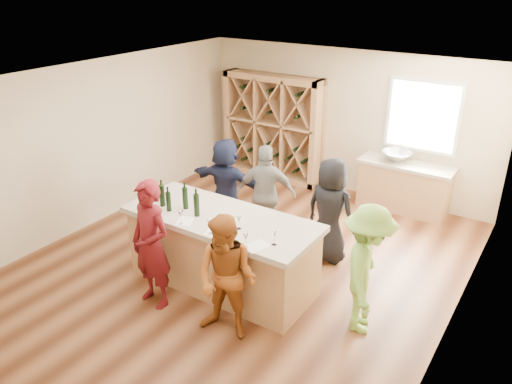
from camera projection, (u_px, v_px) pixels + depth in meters
The scene contains 33 objects.
floor at pixel (243, 266), 7.69m from camera, with size 6.00×7.00×0.10m, color brown.
ceiling at pixel (241, 77), 6.51m from camera, with size 6.00×7.00×0.10m, color white.
wall_back at pixel (345, 121), 9.80m from camera, with size 6.00×0.10×2.80m, color beige.
wall_front at pixel (13, 308), 4.39m from camera, with size 6.00×0.10×2.80m, color beige.
wall_left at pixel (98, 142), 8.63m from camera, with size 0.10×7.00×2.80m, color beige.
wall_right at pixel (467, 237), 5.57m from camera, with size 0.10×7.00×2.80m, color beige.
window_frame at pixel (423, 116), 8.85m from camera, with size 1.30×0.06×1.30m, color white.
window_pane at pixel (422, 117), 8.82m from camera, with size 1.18×0.01×1.18m, color white.
wine_rack at pixel (273, 127), 10.47m from camera, with size 2.20×0.45×2.20m, color tan.
back_counter_base at pixel (404, 188), 9.23m from camera, with size 1.60×0.58×0.86m, color tan.
back_counter_top at pixel (407, 165), 9.04m from camera, with size 1.70×0.62×0.06m, color #BAAD99.
sink at pixel (397, 156), 9.09m from camera, with size 0.54×0.54×0.19m, color silver.
faucet at pixel (400, 151), 9.21m from camera, with size 0.02×0.02×0.30m, color silver.
tasting_counter_base at pixel (222, 253), 6.98m from camera, with size 2.60×1.00×1.00m, color tan.
tasting_counter_top at pixel (221, 219), 6.76m from camera, with size 2.72×1.12×0.08m, color #BAAD99.
wine_bottle_a at pixel (162, 196), 6.98m from camera, with size 0.08×0.08×0.31m, color black.
wine_bottle_b at pixel (168, 202), 6.84m from camera, with size 0.07×0.07×0.28m, color black.
wine_bottle_c at pixel (185, 198), 6.90m from camera, with size 0.08×0.08×0.31m, color black.
wine_bottle_e at pixel (197, 205), 6.69m from camera, with size 0.08×0.08×0.31m, color black.
wine_glass_a at pixel (181, 218), 6.49m from camera, with size 0.07×0.07×0.19m, color white.
wine_glass_b at pixel (210, 227), 6.25m from camera, with size 0.07×0.07×0.19m, color white.
wine_glass_c at pixel (246, 241), 5.95m from camera, with size 0.07×0.07×0.17m, color white.
wine_glass_d at pixel (239, 223), 6.38m from camera, with size 0.06×0.06×0.17m, color white.
wine_glass_e at pixel (274, 239), 6.01m from camera, with size 0.06×0.06×0.17m, color white.
tasting_menu_a at pixel (185, 221), 6.61m from camera, with size 0.20×0.28×0.00m, color white.
tasting_menu_b at pixel (217, 231), 6.36m from camera, with size 0.23×0.31×0.00m, color white.
tasting_menu_c at pixel (256, 246), 6.01m from camera, with size 0.22×0.30×0.00m, color white.
person_near_left at pixel (151, 245), 6.43m from camera, with size 0.64×0.47×1.76m, color #590F14.
person_near_right at pixel (227, 278), 5.88m from camera, with size 0.78×0.43×1.60m, color #994C19.
person_server at pixel (367, 270), 5.97m from camera, with size 1.08×0.50×1.68m, color #8CC64C.
person_far_mid at pixel (266, 194), 8.01m from camera, with size 0.97×0.50×1.65m, color slate.
person_far_right at pixel (330, 211), 7.47m from camera, with size 0.81×0.53×1.65m, color black.
person_far_left at pixel (226, 183), 8.50m from camera, with size 1.48×0.53×1.59m, color #191E38.
Camera 1 is at (3.76, -5.37, 4.13)m, focal length 35.00 mm.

